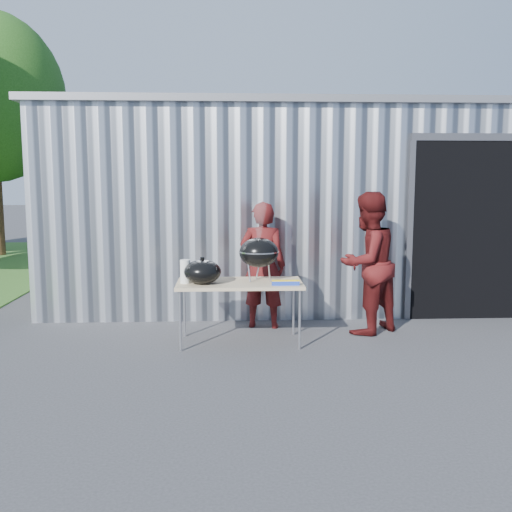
{
  "coord_description": "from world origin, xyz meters",
  "views": [
    {
      "loc": [
        -0.47,
        -6.13,
        1.96
      ],
      "look_at": [
        -0.14,
        0.71,
        1.05
      ],
      "focal_mm": 40.0,
      "sensor_mm": 36.0,
      "label": 1
    }
  ],
  "objects": [
    {
      "name": "person_bystander",
      "position": [
        1.3,
        1.01,
        0.91
      ],
      "size": [
        1.12,
        1.08,
        1.82
      ],
      "primitive_type": "imported",
      "rotation": [
        0.0,
        0.0,
        3.77
      ],
      "color": "#491010",
      "rests_on": "ground"
    },
    {
      "name": "grill_lid",
      "position": [
        -0.78,
        0.51,
        0.89
      ],
      "size": [
        0.44,
        0.44,
        0.32
      ],
      "color": "black",
      "rests_on": "folding_table"
    },
    {
      "name": "kettle_grill",
      "position": [
        -0.1,
        0.67,
        1.16
      ],
      "size": [
        0.49,
        0.49,
        0.95
      ],
      "color": "black",
      "rests_on": "folding_table"
    },
    {
      "name": "building",
      "position": [
        0.92,
        4.59,
        1.54
      ],
      "size": [
        8.2,
        6.2,
        3.1
      ],
      "color": "silver",
      "rests_on": "ground"
    },
    {
      "name": "ground",
      "position": [
        0.0,
        0.0,
        0.0
      ],
      "size": [
        80.0,
        80.0,
        0.0
      ],
      "primitive_type": "plane",
      "color": "#343437"
    },
    {
      "name": "paper_towels",
      "position": [
        -0.98,
        0.56,
        0.89
      ],
      "size": [
        0.12,
        0.12,
        0.28
      ],
      "primitive_type": "cylinder",
      "color": "white",
      "rests_on": "folding_table"
    },
    {
      "name": "folding_table",
      "position": [
        -0.34,
        0.61,
        0.71
      ],
      "size": [
        1.5,
        0.75,
        0.75
      ],
      "color": "tan",
      "rests_on": "ground"
    },
    {
      "name": "person_cook",
      "position": [
        -0.02,
        1.35,
        0.84
      ],
      "size": [
        0.67,
        0.5,
        1.68
      ],
      "primitive_type": "imported",
      "rotation": [
        0.0,
        0.0,
        2.97
      ],
      "color": "#491010",
      "rests_on": "ground"
    },
    {
      "name": "foil_box",
      "position": [
        0.19,
        0.36,
        0.78
      ],
      "size": [
        0.32,
        0.06,
        0.06
      ],
      "color": "#1B3AB2",
      "rests_on": "folding_table"
    },
    {
      "name": "white_tub",
      "position": [
        -0.89,
        0.8,
        0.8
      ],
      "size": [
        0.2,
        0.15,
        0.1
      ],
      "primitive_type": "cube",
      "color": "white",
      "rests_on": "folding_table"
    }
  ]
}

